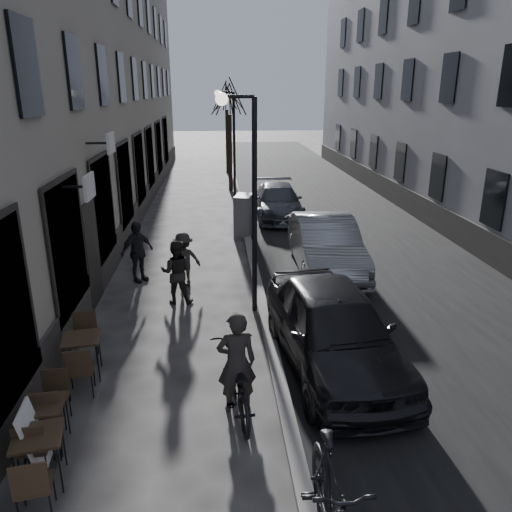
{
  "coord_description": "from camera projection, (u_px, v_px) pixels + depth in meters",
  "views": [
    {
      "loc": [
        -0.86,
        -5.13,
        5.17
      ],
      "look_at": [
        -0.06,
        4.83,
        1.8
      ],
      "focal_mm": 35.0,
      "sensor_mm": 36.0,
      "label": 1
    }
  ],
  "objects": [
    {
      "name": "ground",
      "position": [
        290.0,
        502.0,
        6.57
      ],
      "size": [
        120.0,
        120.0,
        0.0
      ],
      "primitive_type": "plane",
      "color": "#363331",
      "rests_on": "ground"
    },
    {
      "name": "road",
      "position": [
        324.0,
        212.0,
        21.97
      ],
      "size": [
        7.3,
        60.0,
        0.0
      ],
      "primitive_type": "cube",
      "color": "black",
      "rests_on": "ground"
    },
    {
      "name": "kerb",
      "position": [
        241.0,
        212.0,
        21.67
      ],
      "size": [
        0.25,
        60.0,
        0.12
      ],
      "primitive_type": "cube",
      "color": "slate",
      "rests_on": "ground"
    },
    {
      "name": "building_left",
      "position": [
        78.0,
        10.0,
        19.14
      ],
      "size": [
        4.0,
        35.0,
        16.0
      ],
      "primitive_type": "cube",
      "color": "gray",
      "rests_on": "ground"
    },
    {
      "name": "building_right",
      "position": [
        467.0,
        15.0,
        20.31
      ],
      "size": [
        4.0,
        35.0,
        16.0
      ],
      "primitive_type": "cube",
      "color": "gray",
      "rests_on": "ground"
    },
    {
      "name": "streetlamp_near",
      "position": [
        247.0,
        182.0,
        11.21
      ],
      "size": [
        0.9,
        0.28,
        5.09
      ],
      "color": "black",
      "rests_on": "ground"
    },
    {
      "name": "streetlamp_far",
      "position": [
        230.0,
        135.0,
        22.54
      ],
      "size": [
        0.9,
        0.28,
        5.09
      ],
      "color": "black",
      "rests_on": "ground"
    },
    {
      "name": "tree_near",
      "position": [
        229.0,
        99.0,
        24.9
      ],
      "size": [
        2.4,
        2.4,
        5.7
      ],
      "color": "black",
      "rests_on": "ground"
    },
    {
      "name": "tree_far",
      "position": [
        226.0,
        97.0,
        30.57
      ],
      "size": [
        2.4,
        2.4,
        5.7
      ],
      "color": "black",
      "rests_on": "ground"
    },
    {
      "name": "bistro_set_a",
      "position": [
        40.0,
        454.0,
        6.75
      ],
      "size": [
        0.75,
        1.62,
        0.93
      ],
      "rotation": [
        0.0,
        0.0,
        0.19
      ],
      "color": "black",
      "rests_on": "ground"
    },
    {
      "name": "bistro_set_b",
      "position": [
        45.0,
        421.0,
        7.44
      ],
      "size": [
        0.65,
        1.54,
        0.9
      ],
      "rotation": [
        0.0,
        0.0,
        0.05
      ],
      "color": "black",
      "rests_on": "ground"
    },
    {
      "name": "bistro_set_c",
      "position": [
        83.0,
        353.0,
        9.28
      ],
      "size": [
        0.76,
        1.68,
        0.96
      ],
      "rotation": [
        0.0,
        0.0,
        0.16
      ],
      "color": "black",
      "rests_on": "ground"
    },
    {
      "name": "sign_board",
      "position": [
        37.0,
        446.0,
        6.97
      ],
      "size": [
        0.4,
        0.63,
        1.05
      ],
      "rotation": [
        0.0,
        0.0,
        0.08
      ],
      "color": "black",
      "rests_on": "ground"
    },
    {
      "name": "utility_cabinet",
      "position": [
        244.0,
        216.0,
        18.13
      ],
      "size": [
        0.78,
        1.12,
        1.53
      ],
      "primitive_type": "cube",
      "rotation": [
        0.0,
        0.0,
        -0.24
      ],
      "color": "#5E5E60",
      "rests_on": "ground"
    },
    {
      "name": "bicycle",
      "position": [
        237.0,
        381.0,
        8.29
      ],
      "size": [
        0.97,
        2.17,
        1.1
      ],
      "primitive_type": "imported",
      "rotation": [
        0.0,
        0.0,
        3.26
      ],
      "color": "black",
      "rests_on": "ground"
    },
    {
      "name": "cyclist_rider",
      "position": [
        237.0,
        362.0,
        8.18
      ],
      "size": [
        0.7,
        0.5,
        1.8
      ],
      "primitive_type": "imported",
      "rotation": [
        0.0,
        0.0,
        3.26
      ],
      "color": "black",
      "rests_on": "ground"
    },
    {
      "name": "pedestrian_near",
      "position": [
        176.0,
        272.0,
        12.43
      ],
      "size": [
        0.86,
        0.7,
        1.64
      ],
      "primitive_type": "imported",
      "rotation": [
        0.0,
        0.0,
        3.04
      ],
      "color": "black",
      "rests_on": "ground"
    },
    {
      "name": "pedestrian_mid",
      "position": [
        184.0,
        260.0,
        13.47
      ],
      "size": [
        1.13,
        0.94,
        1.53
      ],
      "primitive_type": "imported",
      "rotation": [
        0.0,
        0.0,
        3.6
      ],
      "color": "#292724",
      "rests_on": "ground"
    },
    {
      "name": "pedestrian_far",
      "position": [
        137.0,
        252.0,
        13.81
      ],
      "size": [
        1.03,
        1.0,
        1.73
      ],
      "primitive_type": "imported",
      "rotation": [
        0.0,
        0.0,
        0.76
      ],
      "color": "black",
      "rests_on": "ground"
    },
    {
      "name": "car_near",
      "position": [
        334.0,
        328.0,
        9.5
      ],
      "size": [
        2.4,
        5.01,
        1.65
      ],
      "primitive_type": "imported",
      "rotation": [
        0.0,
        0.0,
        0.09
      ],
      "color": "black",
      "rests_on": "ground"
    },
    {
      "name": "car_mid",
      "position": [
        326.0,
        245.0,
        14.64
      ],
      "size": [
        1.82,
        4.89,
        1.6
      ],
      "primitive_type": "imported",
      "rotation": [
        0.0,
        0.0,
        -0.03
      ],
      "color": "gray",
      "rests_on": "ground"
    },
    {
      "name": "car_far",
      "position": [
        278.0,
        201.0,
        20.86
      ],
      "size": [
        2.03,
        4.68,
        1.34
      ],
      "primitive_type": "imported",
      "rotation": [
        0.0,
        0.0,
        -0.03
      ],
      "color": "#3A3C44",
      "rests_on": "ground"
    },
    {
      "name": "moped",
      "position": [
        332.0,
        506.0,
        5.63
      ],
      "size": [
        0.68,
        2.29,
        1.37
      ],
      "primitive_type": "imported",
      "rotation": [
        0.0,
        0.0,
        -0.01
      ],
      "color": "black",
      "rests_on": "ground"
    }
  ]
}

